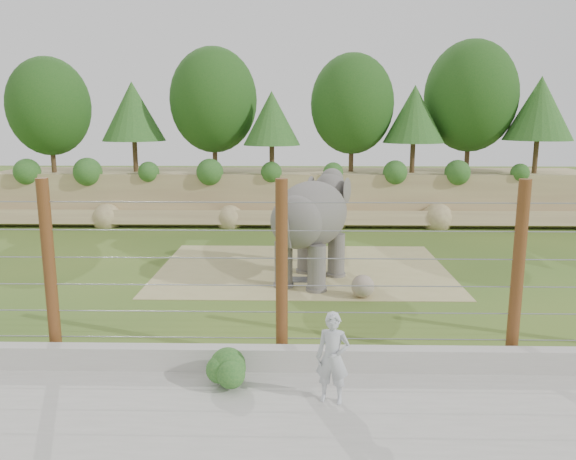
{
  "coord_description": "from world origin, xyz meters",
  "views": [
    {
      "loc": [
        0.37,
        -16.04,
        5.25
      ],
      "look_at": [
        0.0,
        2.0,
        1.6
      ],
      "focal_mm": 35.0,
      "sensor_mm": 36.0,
      "label": 1
    }
  ],
  "objects_px": {
    "elephant": "(311,230)",
    "stone_ball": "(363,286)",
    "barrier_fence": "(282,272)",
    "zookeeper": "(333,358)"
  },
  "relations": [
    {
      "from": "stone_ball",
      "to": "elephant",
      "type": "bearing_deg",
      "value": 132.05
    },
    {
      "from": "stone_ball",
      "to": "zookeeper",
      "type": "distance_m",
      "value": 6.32
    },
    {
      "from": "barrier_fence",
      "to": "zookeeper",
      "type": "xyz_separation_m",
      "value": [
        1.0,
        -1.83,
        -1.12
      ]
    },
    {
      "from": "elephant",
      "to": "zookeeper",
      "type": "bearing_deg",
      "value": -65.24
    },
    {
      "from": "barrier_fence",
      "to": "stone_ball",
      "type": "bearing_deg",
      "value": 62.62
    },
    {
      "from": "barrier_fence",
      "to": "zookeeper",
      "type": "distance_m",
      "value": 2.37
    },
    {
      "from": "elephant",
      "to": "stone_ball",
      "type": "distance_m",
      "value": 2.62
    },
    {
      "from": "zookeeper",
      "to": "elephant",
      "type": "bearing_deg",
      "value": 106.03
    },
    {
      "from": "elephant",
      "to": "zookeeper",
      "type": "distance_m",
      "value": 7.88
    },
    {
      "from": "elephant",
      "to": "stone_ball",
      "type": "bearing_deg",
      "value": -25.06
    }
  ]
}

